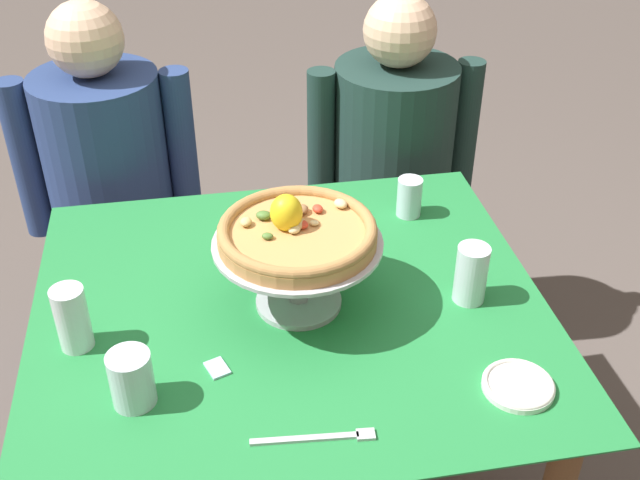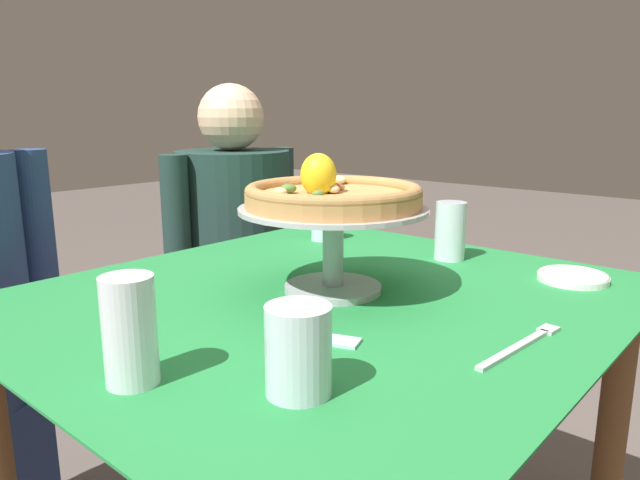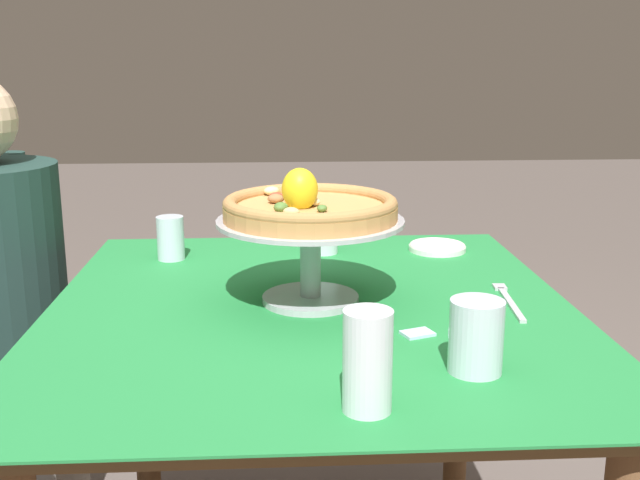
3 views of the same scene
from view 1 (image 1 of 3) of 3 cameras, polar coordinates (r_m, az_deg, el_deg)
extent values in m
cylinder|color=brown|center=(2.18, -15.39, -7.00)|extent=(0.06, 0.06, 0.69)
cylinder|color=brown|center=(2.25, 8.02, -4.54)|extent=(0.06, 0.06, 0.69)
cube|color=brown|center=(1.64, -2.20, -5.19)|extent=(1.02, 0.92, 0.02)
cube|color=#237F3D|center=(1.63, -2.21, -4.80)|extent=(1.06, 0.96, 0.00)
cylinder|color=#B7B7C1|center=(1.63, -1.59, -4.44)|extent=(0.18, 0.18, 0.01)
cylinder|color=#B7B7C1|center=(1.58, -1.63, -2.33)|extent=(0.04, 0.04, 0.14)
cylinder|color=#B7B7C1|center=(1.54, -1.68, -0.17)|extent=(0.34, 0.34, 0.01)
cylinder|color=tan|center=(1.53, -1.69, 0.35)|extent=(0.31, 0.31, 0.03)
torus|color=#AF7D47|center=(1.52, -1.70, 0.87)|extent=(0.31, 0.31, 0.02)
ellipsoid|color=beige|center=(1.53, -0.44, 1.26)|extent=(0.02, 0.02, 0.01)
ellipsoid|color=tan|center=(1.52, -1.50, 1.21)|extent=(0.04, 0.04, 0.02)
ellipsoid|color=#C63D28|center=(1.52, -1.38, 1.18)|extent=(0.04, 0.04, 0.02)
ellipsoid|color=beige|center=(1.59, 1.52, 2.69)|extent=(0.04, 0.04, 0.02)
ellipsoid|color=#996B42|center=(1.57, -1.33, 2.26)|extent=(0.03, 0.04, 0.02)
ellipsoid|color=#C63D28|center=(1.52, -2.02, 1.14)|extent=(0.03, 0.04, 0.02)
ellipsoid|color=#4C7533|center=(1.49, -3.88, 0.30)|extent=(0.03, 0.02, 0.01)
ellipsoid|color=beige|center=(1.51, -1.89, 0.79)|extent=(0.03, 0.03, 0.01)
ellipsoid|color=tan|center=(1.57, -1.26, 2.28)|extent=(0.03, 0.03, 0.01)
ellipsoid|color=tan|center=(1.54, -5.46, 1.34)|extent=(0.03, 0.03, 0.02)
ellipsoid|color=#C63D28|center=(1.57, -0.17, 2.32)|extent=(0.03, 0.03, 0.01)
ellipsoid|color=#4C7533|center=(1.55, -4.17, 1.83)|extent=(0.04, 0.03, 0.02)
ellipsoid|color=beige|center=(1.54, -2.26, 1.34)|extent=(0.02, 0.02, 0.01)
ellipsoid|color=yellow|center=(1.51, -2.54, 2.02)|extent=(0.08, 0.08, 0.08)
cylinder|color=silver|center=(1.42, -13.67, -9.89)|extent=(0.08, 0.08, 0.11)
cylinder|color=silver|center=(1.43, -13.60, -10.29)|extent=(0.07, 0.07, 0.08)
cylinder|color=white|center=(1.56, -17.74, -5.49)|extent=(0.06, 0.06, 0.14)
cylinder|color=silver|center=(1.58, -17.54, -6.40)|extent=(0.06, 0.06, 0.07)
cylinder|color=silver|center=(1.63, 11.04, -2.46)|extent=(0.07, 0.07, 0.13)
cylinder|color=silver|center=(1.65, 10.91, -3.40)|extent=(0.06, 0.06, 0.06)
cylinder|color=silver|center=(1.90, 6.58, 3.15)|extent=(0.06, 0.06, 0.10)
cylinder|color=silver|center=(1.90, 6.54, 2.74)|extent=(0.05, 0.05, 0.07)
cylinder|color=white|center=(1.48, 14.34, -10.36)|extent=(0.13, 0.13, 0.01)
torus|color=silver|center=(1.48, 14.38, -10.19)|extent=(0.13, 0.13, 0.01)
cube|color=#B7B7C1|center=(1.36, -1.15, -14.39)|extent=(0.19, 0.03, 0.01)
cube|color=#B7B7C1|center=(1.37, 3.38, -14.07)|extent=(0.03, 0.03, 0.01)
cube|color=silver|center=(1.49, -7.56, -9.31)|extent=(0.05, 0.06, 0.00)
cube|color=navy|center=(2.52, -13.70, -4.35)|extent=(0.28, 0.32, 0.42)
cylinder|color=navy|center=(2.25, -15.35, 5.23)|extent=(0.34, 0.34, 0.54)
sphere|color=beige|center=(2.11, -16.88, 13.95)|extent=(0.20, 0.20, 0.20)
cylinder|color=navy|center=(2.27, -20.77, 5.52)|extent=(0.08, 0.08, 0.46)
cylinder|color=navy|center=(2.22, -10.10, 6.69)|extent=(0.08, 0.08, 0.46)
cube|color=gray|center=(2.57, 4.84, -2.36)|extent=(0.28, 0.32, 0.42)
cylinder|color=#1E3833|center=(2.33, 5.38, 6.82)|extent=(0.35, 0.35, 0.51)
sphere|color=beige|center=(2.19, 5.89, 15.05)|extent=(0.20, 0.20, 0.20)
cylinder|color=#1E3833|center=(2.27, 0.08, 7.26)|extent=(0.08, 0.08, 0.43)
cylinder|color=#1E3833|center=(2.37, 10.56, 7.96)|extent=(0.08, 0.08, 0.43)
camera|label=2|loc=(1.11, -41.58, -16.00)|focal=32.48mm
camera|label=3|loc=(1.85, -48.32, 4.38)|focal=42.72mm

